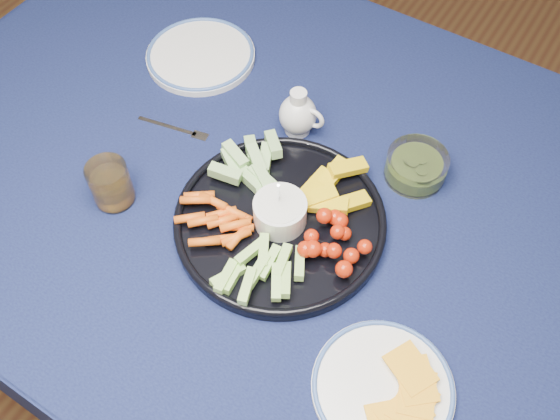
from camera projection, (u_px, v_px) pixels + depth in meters
The scene contains 9 objects.
dining_table at pixel (314, 224), 1.17m from camera, with size 1.67×1.07×0.75m.
crudite_platter at pixel (279, 218), 1.05m from camera, with size 0.36×0.36×0.12m.
creamer_pitcher at pixel (298, 114), 1.15m from camera, with size 0.09×0.07×0.10m.
pickle_bowl at pixel (416, 167), 1.11m from camera, with size 0.11×0.11×0.05m.
cheese_plate at pixel (383, 387), 0.89m from camera, with size 0.21×0.21×0.02m.
juice_tumbler at pixel (111, 186), 1.07m from camera, with size 0.07×0.07×0.08m.
fork_left at pixel (179, 130), 1.18m from camera, with size 0.14×0.04×0.00m.
fork_right at pixel (432, 410), 0.88m from camera, with size 0.14×0.14×0.00m.
side_plate_extra at pixel (201, 55), 1.29m from camera, with size 0.23×0.23×0.02m.
Camera 1 is at (0.29, -0.57, 1.64)m, focal length 40.00 mm.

